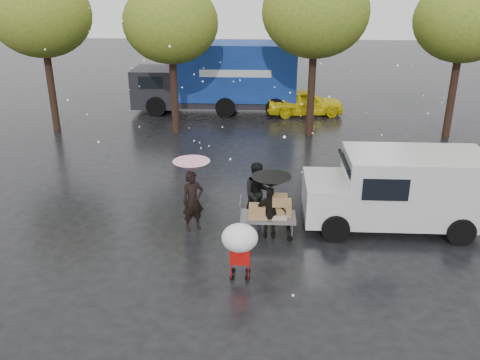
# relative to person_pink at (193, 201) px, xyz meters

# --- Properties ---
(ground) EXTENTS (90.00, 90.00, 0.00)m
(ground) POSITION_rel_person_pink_xyz_m (1.41, -0.79, -0.86)
(ground) COLOR black
(ground) RESTS_ON ground
(person_pink) EXTENTS (0.75, 0.68, 1.73)m
(person_pink) POSITION_rel_person_pink_xyz_m (0.00, 0.00, 0.00)
(person_pink) COLOR black
(person_pink) RESTS_ON ground
(person_middle) EXTENTS (1.02, 0.88, 1.83)m
(person_middle) POSITION_rel_person_pink_xyz_m (1.80, 0.49, 0.05)
(person_middle) COLOR black
(person_middle) RESTS_ON ground
(person_black) EXTENTS (0.87, 0.36, 1.48)m
(person_black) POSITION_rel_person_pink_xyz_m (2.15, -0.38, -0.12)
(person_black) COLOR black
(person_black) RESTS_ON ground
(umbrella_pink) EXTENTS (1.02, 1.02, 2.05)m
(umbrella_pink) POSITION_rel_person_pink_xyz_m (0.00, -0.00, 1.03)
(umbrella_pink) COLOR #4C4C4C
(umbrella_pink) RESTS_ON ground
(umbrella_black) EXTENTS (1.05, 1.05, 1.80)m
(umbrella_black) POSITION_rel_person_pink_xyz_m (2.15, -0.38, 0.78)
(umbrella_black) COLOR #4C4C4C
(umbrella_black) RESTS_ON ground
(vendor_cart) EXTENTS (1.52, 0.80, 1.27)m
(vendor_cart) POSITION_rel_person_pink_xyz_m (2.18, -0.26, -0.14)
(vendor_cart) COLOR slate
(vendor_cart) RESTS_ON ground
(shopping_cart) EXTENTS (0.84, 0.84, 1.46)m
(shopping_cart) POSITION_rel_person_pink_xyz_m (1.44, -2.52, 0.20)
(shopping_cart) COLOR #BF0E0A
(shopping_cart) RESTS_ON ground
(white_van) EXTENTS (4.91, 2.18, 2.20)m
(white_van) POSITION_rel_person_pink_xyz_m (5.72, 0.47, 0.30)
(white_van) COLOR silver
(white_van) RESTS_ON ground
(blue_truck) EXTENTS (8.30, 2.60, 3.50)m
(blue_truck) POSITION_rel_person_pink_xyz_m (-0.40, 13.18, 0.89)
(blue_truck) COLOR navy
(blue_truck) RESTS_ON ground
(box_ground_near) EXTENTS (0.69, 0.62, 0.51)m
(box_ground_near) POSITION_rel_person_pink_xyz_m (4.66, 0.46, -0.61)
(box_ground_near) COLOR #976441
(box_ground_near) RESTS_ON ground
(box_ground_far) EXTENTS (0.54, 0.44, 0.39)m
(box_ground_far) POSITION_rel_person_pink_xyz_m (3.88, 1.41, -0.67)
(box_ground_far) COLOR #976441
(box_ground_far) RESTS_ON ground
(yellow_taxi) EXTENTS (4.10, 2.08, 1.34)m
(yellow_taxi) POSITION_rel_person_pink_xyz_m (3.89, 12.68, -0.20)
(yellow_taxi) COLOR yellow
(yellow_taxi) RESTS_ON ground
(tree_row) EXTENTS (21.60, 4.40, 7.12)m
(tree_row) POSITION_rel_person_pink_xyz_m (0.94, 9.21, 4.16)
(tree_row) COLOR black
(tree_row) RESTS_ON ground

